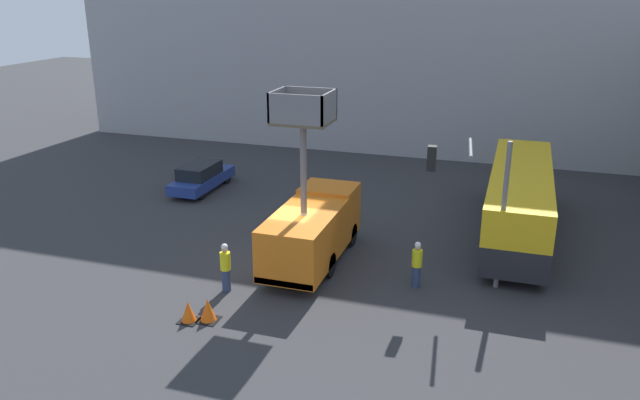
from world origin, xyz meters
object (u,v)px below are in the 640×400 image
(traffic_cone_near_truck, at_px, (208,310))
(utility_truck, at_px, (312,226))
(road_worker_near_truck, at_px, (226,267))
(traffic_cone_mid_road, at_px, (188,312))
(city_bus, at_px, (519,198))
(road_worker_directing, at_px, (417,264))
(parked_car_curbside, at_px, (201,177))
(traffic_light_pole, at_px, (476,190))

(traffic_cone_near_truck, bearing_deg, utility_truck, 71.30)
(road_worker_near_truck, distance_m, traffic_cone_mid_road, 2.46)
(traffic_cone_near_truck, bearing_deg, road_worker_near_truck, 99.89)
(utility_truck, height_order, traffic_cone_near_truck, utility_truck)
(city_bus, bearing_deg, utility_truck, 130.81)
(road_worker_directing, xyz_separation_m, parked_car_curbside, (-13.03, 7.77, -0.13))
(road_worker_directing, bearing_deg, utility_truck, 19.83)
(utility_truck, distance_m, parked_car_curbside, 11.21)
(road_worker_near_truck, distance_m, traffic_cone_near_truck, 2.23)
(city_bus, height_order, parked_car_curbside, city_bus)
(city_bus, relative_size, traffic_cone_mid_road, 15.55)
(parked_car_curbside, bearing_deg, road_worker_near_truck, -57.60)
(city_bus, xyz_separation_m, traffic_cone_near_truck, (-9.52, -10.90, -1.41))
(traffic_light_pole, relative_size, parked_car_curbside, 1.19)
(city_bus, xyz_separation_m, road_worker_near_truck, (-9.89, -8.77, -0.86))
(utility_truck, relative_size, road_worker_near_truck, 3.80)
(utility_truck, xyz_separation_m, traffic_light_pole, (6.15, -0.00, 2.14))
(city_bus, distance_m, road_worker_directing, 7.18)
(city_bus, relative_size, traffic_cone_near_truck, 14.36)
(traffic_cone_mid_road, bearing_deg, traffic_light_pole, 33.39)
(utility_truck, relative_size, city_bus, 0.62)
(city_bus, height_order, traffic_cone_mid_road, city_bus)
(traffic_cone_near_truck, distance_m, traffic_cone_mid_road, 0.64)
(traffic_light_pole, xyz_separation_m, traffic_cone_mid_road, (-8.58, -5.66, -3.37))
(road_worker_near_truck, bearing_deg, city_bus, -94.92)
(parked_car_curbside, bearing_deg, road_worker_directing, -30.81)
(traffic_light_pole, xyz_separation_m, traffic_cone_near_truck, (-7.99, -5.41, -3.34))
(city_bus, height_order, road_worker_directing, city_bus)
(road_worker_near_truck, relative_size, parked_car_curbside, 0.40)
(utility_truck, distance_m, traffic_light_pole, 6.51)
(traffic_cone_mid_road, bearing_deg, traffic_cone_near_truck, 22.67)
(utility_truck, xyz_separation_m, parked_car_curbside, (-8.72, 7.00, -0.82))
(road_worker_near_truck, relative_size, traffic_cone_mid_road, 2.55)
(traffic_light_pole, bearing_deg, parked_car_curbside, 154.81)
(road_worker_directing, bearing_deg, traffic_cone_mid_road, 66.00)
(parked_car_curbside, bearing_deg, traffic_cone_near_truck, -60.94)
(utility_truck, xyz_separation_m, road_worker_near_truck, (-2.20, -3.28, -0.65))
(road_worker_near_truck, xyz_separation_m, traffic_cone_near_truck, (0.37, -2.13, -0.56))
(city_bus, bearing_deg, traffic_cone_mid_road, 143.08)
(traffic_cone_near_truck, xyz_separation_m, parked_car_curbside, (-6.89, 12.41, 0.38))
(traffic_cone_near_truck, bearing_deg, road_worker_directing, 37.02)
(traffic_cone_mid_road, bearing_deg, city_bus, 47.78)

